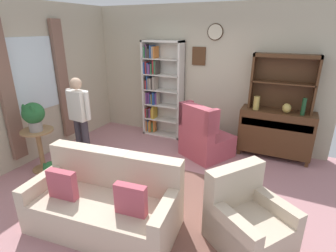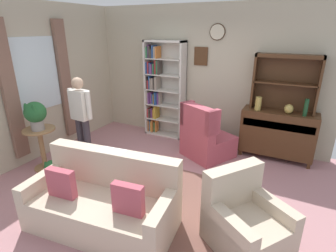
# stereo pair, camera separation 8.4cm
# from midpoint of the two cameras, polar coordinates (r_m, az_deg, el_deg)

# --- Properties ---
(ground_plane) EXTENTS (5.40, 4.60, 0.02)m
(ground_plane) POSITION_cam_midpoint_polar(r_m,az_deg,el_deg) (4.31, -2.99, -12.71)
(ground_plane) COLOR #B27A7F
(wall_back) EXTENTS (5.00, 0.09, 2.80)m
(wall_back) POSITION_cam_midpoint_polar(r_m,az_deg,el_deg) (5.64, 7.32, 10.75)
(wall_back) COLOR #BCB299
(wall_back) RESTS_ON ground_plane
(wall_left) EXTENTS (0.16, 4.20, 2.80)m
(wall_left) POSITION_cam_midpoint_polar(r_m,az_deg,el_deg) (5.40, -27.72, 8.07)
(wall_left) COLOR #BCB299
(wall_left) RESTS_ON ground_plane
(area_rug) EXTENTS (2.68, 1.84, 0.01)m
(area_rug) POSITION_cam_midpoint_polar(r_m,az_deg,el_deg) (4.00, -2.50, -15.35)
(area_rug) COLOR brown
(area_rug) RESTS_ON ground_plane
(bookshelf) EXTENTS (0.90, 0.30, 2.10)m
(bookshelf) POSITION_cam_midpoint_polar(r_m,az_deg,el_deg) (5.90, -2.27, 7.91)
(bookshelf) COLOR silver
(bookshelf) RESTS_ON ground_plane
(sideboard) EXTENTS (1.30, 0.45, 0.92)m
(sideboard) POSITION_cam_midpoint_polar(r_m,az_deg,el_deg) (5.34, 21.72, -1.15)
(sideboard) COLOR #4C2D19
(sideboard) RESTS_ON ground_plane
(sideboard_hutch) EXTENTS (1.10, 0.26, 1.00)m
(sideboard_hutch) POSITION_cam_midpoint_polar(r_m,az_deg,el_deg) (5.18, 23.36, 10.13)
(sideboard_hutch) COLOR #4C2D19
(sideboard_hutch) RESTS_ON sideboard
(vase_tall) EXTENTS (0.11, 0.11, 0.24)m
(vase_tall) POSITION_cam_midpoint_polar(r_m,az_deg,el_deg) (5.13, 18.10, 4.75)
(vase_tall) COLOR tan
(vase_tall) RESTS_ON sideboard
(vase_round) EXTENTS (0.15, 0.15, 0.17)m
(vase_round) POSITION_cam_midpoint_polar(r_m,az_deg,el_deg) (5.12, 23.82, 3.54)
(vase_round) COLOR tan
(vase_round) RESTS_ON sideboard
(bottle_wine) EXTENTS (0.07, 0.07, 0.30)m
(bottle_wine) POSITION_cam_midpoint_polar(r_m,az_deg,el_deg) (5.08, 26.81, 3.74)
(bottle_wine) COLOR #194223
(bottle_wine) RESTS_ON sideboard
(couch_floral) EXTENTS (1.89, 1.05, 0.90)m
(couch_floral) POSITION_cam_midpoint_polar(r_m,az_deg,el_deg) (3.48, -14.08, -15.96)
(couch_floral) COLOR beige
(couch_floral) RESTS_ON ground_plane
(armchair_floral) EXTENTS (1.07, 1.06, 0.88)m
(armchair_floral) POSITION_cam_midpoint_polar(r_m,az_deg,el_deg) (3.28, 16.02, -19.25)
(armchair_floral) COLOR beige
(armchair_floral) RESTS_ON ground_plane
(wingback_chair) EXTENTS (1.06, 1.07, 1.05)m
(wingback_chair) POSITION_cam_midpoint_polar(r_m,az_deg,el_deg) (5.05, 7.29, -2.56)
(wingback_chair) COLOR #B74C5B
(wingback_chair) RESTS_ON ground_plane
(plant_stand) EXTENTS (0.52, 0.52, 0.75)m
(plant_stand) POSITION_cam_midpoint_polar(r_m,az_deg,el_deg) (5.03, -26.38, -3.83)
(plant_stand) COLOR #997047
(plant_stand) RESTS_ON ground_plane
(potted_plant_large) EXTENTS (0.35, 0.35, 0.48)m
(potted_plant_large) POSITION_cam_midpoint_polar(r_m,az_deg,el_deg) (4.79, -27.52, 2.14)
(potted_plant_large) COLOR gray
(potted_plant_large) RESTS_ON plant_stand
(potted_plant_small) EXTENTS (0.24, 0.24, 0.33)m
(potted_plant_small) POSITION_cam_midpoint_polar(r_m,az_deg,el_deg) (4.73, -24.38, -8.55)
(potted_plant_small) COLOR gray
(potted_plant_small) RESTS_ON ground_plane
(person_reading) EXTENTS (0.52, 0.23, 1.56)m
(person_reading) POSITION_cam_midpoint_polar(r_m,az_deg,el_deg) (4.90, -19.00, 2.29)
(person_reading) COLOR #38333D
(person_reading) RESTS_ON ground_plane
(coffee_table) EXTENTS (0.80, 0.50, 0.42)m
(coffee_table) POSITION_cam_midpoint_polar(r_m,az_deg,el_deg) (4.03, -7.33, -9.32)
(coffee_table) COLOR #4C2D19
(coffee_table) RESTS_ON ground_plane
(book_stack) EXTENTS (0.19, 0.16, 0.05)m
(book_stack) POSITION_cam_midpoint_polar(r_m,az_deg,el_deg) (4.01, -8.77, -8.01)
(book_stack) COLOR #B22D33
(book_stack) RESTS_ON coffee_table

